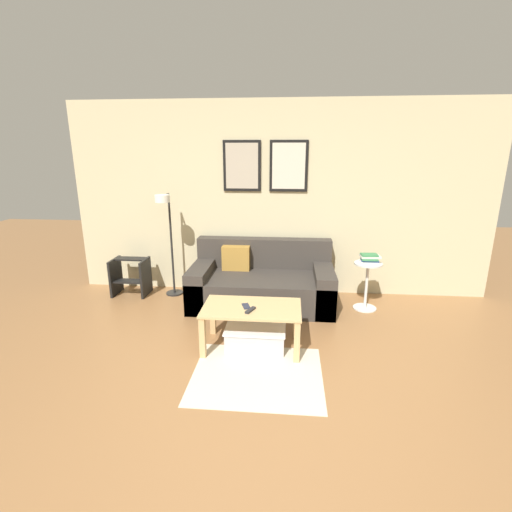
{
  "coord_description": "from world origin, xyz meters",
  "views": [
    {
      "loc": [
        0.14,
        -2.01,
        1.91
      ],
      "look_at": [
        -0.2,
        1.7,
        0.85
      ],
      "focal_mm": 26.0,
      "sensor_mm": 36.0,
      "label": 1
    }
  ],
  "objects_px": {
    "remote_control": "(250,310)",
    "side_table": "(367,282)",
    "book_stack": "(369,258)",
    "step_stool": "(131,276)",
    "floor_lamp": "(167,228)",
    "coffee_table": "(252,314)",
    "cell_phone": "(246,306)",
    "storage_bin": "(255,337)",
    "couch": "(262,283)"
  },
  "relations": [
    {
      "from": "floor_lamp",
      "to": "book_stack",
      "type": "xyz_separation_m",
      "value": [
        2.55,
        -0.12,
        -0.3
      ]
    },
    {
      "from": "couch",
      "to": "storage_bin",
      "type": "xyz_separation_m",
      "value": [
        0.03,
        -1.16,
        -0.15
      ]
    },
    {
      "from": "coffee_table",
      "to": "step_stool",
      "type": "distance_m",
      "value": 2.2
    },
    {
      "from": "floor_lamp",
      "to": "book_stack",
      "type": "height_order",
      "value": "floor_lamp"
    },
    {
      "from": "book_stack",
      "to": "coffee_table",
      "type": "bearing_deg",
      "value": -140.9
    },
    {
      "from": "book_stack",
      "to": "remote_control",
      "type": "xyz_separation_m",
      "value": [
        -1.33,
        -1.18,
        -0.21
      ]
    },
    {
      "from": "floor_lamp",
      "to": "coffee_table",
      "type": "bearing_deg",
      "value": -44.59
    },
    {
      "from": "side_table",
      "to": "remote_control",
      "type": "distance_m",
      "value": 1.76
    },
    {
      "from": "remote_control",
      "to": "side_table",
      "type": "bearing_deg",
      "value": 64.82
    },
    {
      "from": "remote_control",
      "to": "cell_phone",
      "type": "xyz_separation_m",
      "value": [
        -0.05,
        0.1,
        -0.01
      ]
    },
    {
      "from": "step_stool",
      "to": "couch",
      "type": "bearing_deg",
      "value": -4.27
    },
    {
      "from": "storage_bin",
      "to": "step_stool",
      "type": "height_order",
      "value": "step_stool"
    },
    {
      "from": "storage_bin",
      "to": "side_table",
      "type": "bearing_deg",
      "value": 40.3
    },
    {
      "from": "coffee_table",
      "to": "side_table",
      "type": "bearing_deg",
      "value": 38.88
    },
    {
      "from": "floor_lamp",
      "to": "book_stack",
      "type": "distance_m",
      "value": 2.57
    },
    {
      "from": "cell_phone",
      "to": "coffee_table",
      "type": "bearing_deg",
      "value": -25.25
    },
    {
      "from": "storage_bin",
      "to": "step_stool",
      "type": "bearing_deg",
      "value": 144.81
    },
    {
      "from": "remote_control",
      "to": "cell_phone",
      "type": "height_order",
      "value": "remote_control"
    },
    {
      "from": "floor_lamp",
      "to": "side_table",
      "type": "relative_size",
      "value": 2.32
    },
    {
      "from": "book_stack",
      "to": "cell_phone",
      "type": "relative_size",
      "value": 1.73
    },
    {
      "from": "floor_lamp",
      "to": "step_stool",
      "type": "distance_m",
      "value": 0.9
    },
    {
      "from": "coffee_table",
      "to": "cell_phone",
      "type": "distance_m",
      "value": 0.1
    },
    {
      "from": "cell_phone",
      "to": "floor_lamp",
      "type": "bearing_deg",
      "value": 115.69
    },
    {
      "from": "coffee_table",
      "to": "storage_bin",
      "type": "xyz_separation_m",
      "value": [
        0.04,
        -0.02,
        -0.24
      ]
    },
    {
      "from": "couch",
      "to": "cell_phone",
      "type": "xyz_separation_m",
      "value": [
        -0.07,
        -1.13,
        0.17
      ]
    },
    {
      "from": "book_stack",
      "to": "side_table",
      "type": "bearing_deg",
      "value": -123.75
    },
    {
      "from": "side_table",
      "to": "book_stack",
      "type": "height_order",
      "value": "book_stack"
    },
    {
      "from": "coffee_table",
      "to": "cell_phone",
      "type": "height_order",
      "value": "cell_phone"
    },
    {
      "from": "couch",
      "to": "coffee_table",
      "type": "distance_m",
      "value": 1.14
    },
    {
      "from": "couch",
      "to": "book_stack",
      "type": "relative_size",
      "value": 7.39
    },
    {
      "from": "book_stack",
      "to": "remote_control",
      "type": "relative_size",
      "value": 1.61
    },
    {
      "from": "floor_lamp",
      "to": "cell_phone",
      "type": "bearing_deg",
      "value": -45.8
    },
    {
      "from": "book_stack",
      "to": "floor_lamp",
      "type": "bearing_deg",
      "value": 177.36
    },
    {
      "from": "coffee_table",
      "to": "floor_lamp",
      "type": "height_order",
      "value": "floor_lamp"
    },
    {
      "from": "storage_bin",
      "to": "floor_lamp",
      "type": "bearing_deg",
      "value": 135.79
    },
    {
      "from": "remote_control",
      "to": "cell_phone",
      "type": "relative_size",
      "value": 1.07
    },
    {
      "from": "coffee_table",
      "to": "book_stack",
      "type": "height_order",
      "value": "book_stack"
    },
    {
      "from": "side_table",
      "to": "step_stool",
      "type": "relative_size",
      "value": 1.2
    },
    {
      "from": "couch",
      "to": "side_table",
      "type": "relative_size",
      "value": 2.99
    },
    {
      "from": "storage_bin",
      "to": "remote_control",
      "type": "distance_m",
      "value": 0.34
    },
    {
      "from": "floor_lamp",
      "to": "cell_phone",
      "type": "height_order",
      "value": "floor_lamp"
    },
    {
      "from": "storage_bin",
      "to": "remote_control",
      "type": "bearing_deg",
      "value": -118.84
    },
    {
      "from": "coffee_table",
      "to": "step_stool",
      "type": "xyz_separation_m",
      "value": [
        -1.8,
        1.27,
        -0.08
      ]
    },
    {
      "from": "couch",
      "to": "floor_lamp",
      "type": "bearing_deg",
      "value": 177.14
    },
    {
      "from": "floor_lamp",
      "to": "side_table",
      "type": "xyz_separation_m",
      "value": [
        2.53,
        -0.14,
        -0.59
      ]
    },
    {
      "from": "remote_control",
      "to": "coffee_table",
      "type": "bearing_deg",
      "value": 112.15
    },
    {
      "from": "step_stool",
      "to": "book_stack",
      "type": "bearing_deg",
      "value": -3.5
    },
    {
      "from": "side_table",
      "to": "book_stack",
      "type": "xyz_separation_m",
      "value": [
        0.01,
        0.02,
        0.29
      ]
    },
    {
      "from": "couch",
      "to": "cell_phone",
      "type": "bearing_deg",
      "value": -93.51
    },
    {
      "from": "couch",
      "to": "coffee_table",
      "type": "xyz_separation_m",
      "value": [
        -0.01,
        -1.14,
        0.08
      ]
    }
  ]
}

